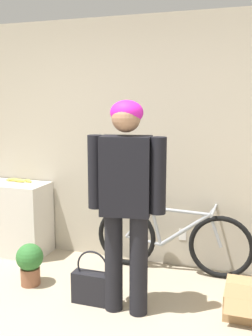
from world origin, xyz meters
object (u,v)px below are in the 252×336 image
(person, at_px, (126,190))
(potted_plant, at_px, (30,262))
(bicycle, at_px, (172,239))
(banana, at_px, (19,180))
(handbag, at_px, (93,286))

(person, xyz_separation_m, potted_plant, (-1.02, 0.16, -0.81))
(bicycle, bearing_deg, potted_plant, -148.93)
(bicycle, relative_size, banana, 4.48)
(banana, height_order, handbag, banana)
(person, distance_m, potted_plant, 1.32)
(bicycle, distance_m, banana, 1.86)
(bicycle, height_order, handbag, bicycle)
(banana, bearing_deg, potted_plant, -52.07)
(bicycle, distance_m, handbag, 1.02)
(potted_plant, bearing_deg, handbag, -10.49)
(potted_plant, bearing_deg, bicycle, 31.06)
(bicycle, bearing_deg, person, -102.29)
(handbag, relative_size, potted_plant, 1.18)
(person, bearing_deg, handbag, 166.15)
(handbag, bearing_deg, banana, 145.91)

